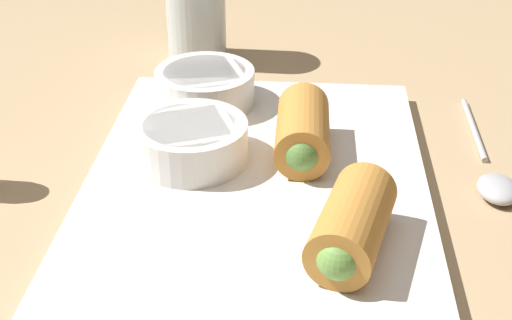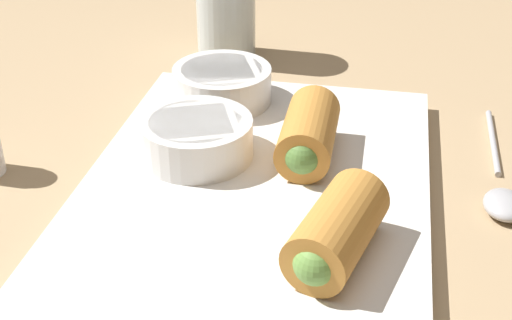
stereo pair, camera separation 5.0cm
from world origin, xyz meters
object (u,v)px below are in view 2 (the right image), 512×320
(dipping_bowl_near, at_px, (196,137))
(dipping_bowl_far, at_px, (222,83))
(serving_plate, at_px, (256,188))
(spoon, at_px, (503,194))

(dipping_bowl_near, bearing_deg, dipping_bowl_far, 1.77)
(serving_plate, height_order, dipping_bowl_far, dipping_bowl_far)
(dipping_bowl_near, distance_m, dipping_bowl_far, 0.10)
(dipping_bowl_near, height_order, dipping_bowl_far, same)
(dipping_bowl_far, relative_size, spoon, 0.50)
(dipping_bowl_far, bearing_deg, spoon, -111.88)
(serving_plate, xyz_separation_m, spoon, (0.03, -0.18, -0.00))
(serving_plate, relative_size, dipping_bowl_far, 3.97)
(serving_plate, distance_m, spoon, 0.18)
(serving_plate, bearing_deg, spoon, -81.10)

